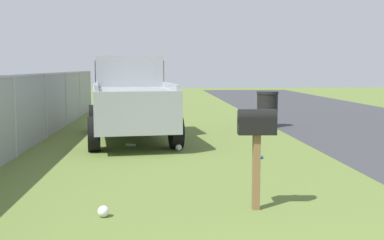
{
  "coord_description": "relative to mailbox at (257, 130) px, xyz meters",
  "views": [
    {
      "loc": [
        -2.0,
        1.42,
        1.81
      ],
      "look_at": [
        3.46,
        1.04,
        1.21
      ],
      "focal_mm": 44.76,
      "sensor_mm": 36.0,
      "label": 1
    }
  ],
  "objects": [
    {
      "name": "mailbox",
      "position": [
        0.0,
        0.0,
        0.0
      ],
      "size": [
        0.23,
        0.49,
        1.29
      ],
      "rotation": [
        0.0,
        0.0,
        -0.06
      ],
      "color": "brown",
      "rests_on": "ground"
    },
    {
      "name": "pickup_truck",
      "position": [
        6.37,
        1.99,
        0.07
      ],
      "size": [
        5.18,
        2.58,
        2.09
      ],
      "rotation": [
        0.0,
        0.0,
        0.13
      ],
      "color": "#93999E",
      "rests_on": "ground"
    },
    {
      "name": "trash_bin",
      "position": [
        8.35,
        -2.05,
        -0.48
      ],
      "size": [
        0.65,
        0.65,
        1.09
      ],
      "color": "black",
      "rests_on": "ground"
    },
    {
      "name": "fence_section",
      "position": [
        5.2,
        4.13,
        -0.13
      ],
      "size": [
        18.69,
        0.07,
        1.66
      ],
      "color": "#9EA3A8",
      "rests_on": "ground"
    },
    {
      "name": "litter_bag_near_hydrant",
      "position": [
        -0.19,
        1.91,
        -0.96
      ],
      "size": [
        0.14,
        0.14,
        0.14
      ],
      "primitive_type": "sphere",
      "color": "silver",
      "rests_on": "ground"
    },
    {
      "name": "litter_can_by_mailbox",
      "position": [
        3.34,
        -0.77,
        -0.99
      ],
      "size": [
        0.13,
        0.13,
        0.07
      ],
      "primitive_type": "cylinder",
      "rotation": [
        0.0,
        1.57,
        2.36
      ],
      "color": "blue",
      "rests_on": "ground"
    },
    {
      "name": "litter_bottle_midfield_b",
      "position": [
        5.02,
        1.89,
        -0.99
      ],
      "size": [
        0.13,
        0.23,
        0.07
      ],
      "primitive_type": "cylinder",
      "rotation": [
        0.0,
        1.57,
        1.28
      ],
      "color": "#B2D8BF",
      "rests_on": "ground"
    },
    {
      "name": "litter_bag_midfield_a",
      "position": [
        4.39,
        0.81,
        -0.96
      ],
      "size": [
        0.14,
        0.14,
        0.14
      ],
      "primitive_type": "sphere",
      "color": "silver",
      "rests_on": "ground"
    }
  ]
}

